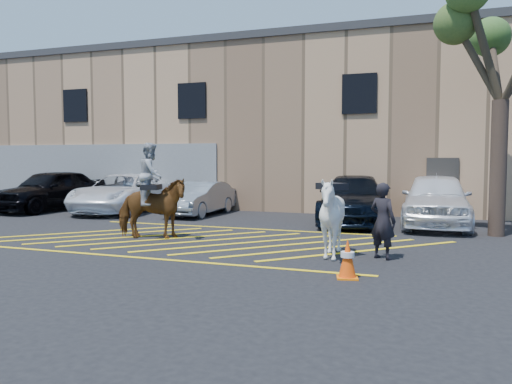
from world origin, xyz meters
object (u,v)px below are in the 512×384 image
(car_white_pickup, at_px, (123,193))
(mounted_bay, at_px, (151,200))
(handler, at_px, (383,221))
(car_white_suv, at_px, (436,199))
(car_silver_sedan, at_px, (200,198))
(saddled_white, at_px, (331,218))
(tree, at_px, (502,30))
(car_black_suv, at_px, (51,190))
(car_blue_suv, at_px, (354,199))
(traffic_cone, at_px, (347,259))

(car_white_pickup, height_order, mounted_bay, mounted_bay)
(handler, bearing_deg, car_white_suv, -72.79)
(car_silver_sedan, xyz_separation_m, mounted_bay, (1.23, -5.56, 0.42))
(car_white_pickup, relative_size, car_white_suv, 1.09)
(saddled_white, bearing_deg, car_white_suv, 70.60)
(tree, bearing_deg, car_white_pickup, 172.33)
(car_black_suv, xyz_separation_m, car_silver_sedan, (6.60, 0.60, -0.22))
(car_black_suv, xyz_separation_m, handler, (14.01, -5.64, -0.02))
(car_blue_suv, bearing_deg, mounted_bay, -137.15)
(car_blue_suv, xyz_separation_m, handler, (1.52, -6.06, 0.05))
(car_silver_sedan, bearing_deg, handler, -38.64)
(handler, bearing_deg, car_white_pickup, -1.79)
(mounted_bay, distance_m, traffic_cone, 6.37)
(saddled_white, bearing_deg, traffic_cone, -69.80)
(mounted_bay, height_order, tree, tree)
(car_white_pickup, bearing_deg, tree, -13.59)
(car_white_pickup, distance_m, car_white_suv, 11.96)
(car_blue_suv, distance_m, saddled_white, 6.36)
(saddled_white, distance_m, tree, 7.67)
(car_black_suv, height_order, mounted_bay, mounted_bay)
(handler, height_order, tree, tree)
(mounted_bay, bearing_deg, traffic_cone, -25.01)
(saddled_white, relative_size, tree, 0.30)
(handler, bearing_deg, tree, -94.09)
(car_blue_suv, height_order, car_white_suv, car_white_suv)
(car_black_suv, distance_m, traffic_cone, 15.58)
(car_white_suv, height_order, traffic_cone, car_white_suv)
(car_silver_sedan, bearing_deg, traffic_cone, -48.31)
(car_black_suv, distance_m, car_blue_suv, 12.49)
(car_blue_suv, relative_size, tree, 0.74)
(car_silver_sedan, height_order, handler, handler)
(car_silver_sedan, height_order, mounted_bay, mounted_bay)
(car_blue_suv, bearing_deg, tree, -28.25)
(car_blue_suv, xyz_separation_m, tree, (4.24, -1.71, 4.91))
(car_white_pickup, relative_size, car_silver_sedan, 1.43)
(car_white_suv, bearing_deg, car_black_suv, -179.51)
(car_silver_sedan, height_order, car_white_suv, car_white_suv)
(car_blue_suv, xyz_separation_m, mounted_bay, (-4.65, -5.38, 0.27))
(car_black_suv, relative_size, car_white_pickup, 0.91)
(car_black_suv, bearing_deg, car_white_pickup, 15.08)
(car_blue_suv, bearing_deg, traffic_cone, -88.63)
(car_silver_sedan, relative_size, handler, 2.31)
(car_black_suv, height_order, saddled_white, saddled_white)
(traffic_cone, bearing_deg, saddled_white, 110.20)
(car_silver_sedan, height_order, tree, tree)
(handler, xyz_separation_m, saddled_white, (-1.07, -0.28, 0.06))
(car_white_suv, relative_size, handler, 3.03)
(car_white_pickup, distance_m, car_blue_suv, 9.31)
(car_white_suv, bearing_deg, traffic_cone, -101.72)
(car_blue_suv, bearing_deg, car_black_suv, 175.61)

